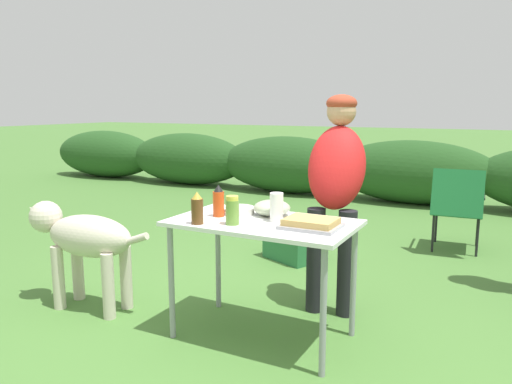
# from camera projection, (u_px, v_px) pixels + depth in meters

# --- Properties ---
(ground_plane) EXTENTS (60.00, 60.00, 0.00)m
(ground_plane) POSITION_uv_depth(u_px,v_px,m) (263.00, 336.00, 3.12)
(ground_plane) COLOR #477533
(shrub_hedge) EXTENTS (14.40, 0.90, 0.93)m
(shrub_hedge) POSITION_uv_depth(u_px,v_px,m) (413.00, 172.00, 7.28)
(shrub_hedge) COLOR #234C1E
(shrub_hedge) RESTS_ON ground
(folding_table) EXTENTS (1.10, 0.64, 0.74)m
(folding_table) POSITION_uv_depth(u_px,v_px,m) (263.00, 233.00, 3.01)
(folding_table) COLOR white
(folding_table) RESTS_ON ground
(food_tray) EXTENTS (0.32, 0.25, 0.06)m
(food_tray) POSITION_uv_depth(u_px,v_px,m) (311.00, 223.00, 2.81)
(food_tray) COLOR #9E9EA3
(food_tray) RESTS_ON folding_table
(plate_stack) EXTENTS (0.21, 0.21, 0.04)m
(plate_stack) POSITION_uv_depth(u_px,v_px,m) (238.00, 210.00, 3.20)
(plate_stack) COLOR white
(plate_stack) RESTS_ON folding_table
(mixing_bowl) EXTENTS (0.23, 0.23, 0.10)m
(mixing_bowl) POSITION_uv_depth(u_px,v_px,m) (272.00, 208.00, 3.13)
(mixing_bowl) COLOR #ADBC99
(mixing_bowl) RESTS_ON folding_table
(paper_cup_stack) EXTENTS (0.08, 0.08, 0.17)m
(paper_cup_stack) POSITION_uv_depth(u_px,v_px,m) (277.00, 207.00, 2.96)
(paper_cup_stack) COLOR white
(paper_cup_stack) RESTS_ON folding_table
(hot_sauce_bottle) EXTENTS (0.07, 0.07, 0.20)m
(hot_sauce_bottle) POSITION_uv_depth(u_px,v_px,m) (219.00, 201.00, 3.10)
(hot_sauce_bottle) COLOR #CC4214
(hot_sauce_bottle) RESTS_ON folding_table
(relish_jar) EXTENTS (0.08, 0.08, 0.17)m
(relish_jar) POSITION_uv_depth(u_px,v_px,m) (232.00, 211.00, 2.89)
(relish_jar) COLOR olive
(relish_jar) RESTS_ON folding_table
(beer_bottle) EXTENTS (0.07, 0.07, 0.19)m
(beer_bottle) POSITION_uv_depth(u_px,v_px,m) (197.00, 209.00, 2.90)
(beer_bottle) COLOR brown
(beer_bottle) RESTS_ON folding_table
(standing_person_in_olive_jacket) EXTENTS (0.45, 0.53, 1.50)m
(standing_person_in_olive_jacket) POSITION_uv_depth(u_px,v_px,m) (336.00, 181.00, 3.41)
(standing_person_in_olive_jacket) COLOR black
(standing_person_in_olive_jacket) RESTS_ON ground
(dog) EXTENTS (1.06, 0.35, 0.75)m
(dog) POSITION_uv_depth(u_px,v_px,m) (83.00, 239.00, 3.49)
(dog) COLOR beige
(dog) RESTS_ON ground
(camp_chair_near_hedge) EXTENTS (0.51, 0.62, 0.83)m
(camp_chair_near_hedge) POSITION_uv_depth(u_px,v_px,m) (457.00, 205.00, 4.84)
(camp_chair_near_hedge) COLOR #19602D
(camp_chair_near_hedge) RESTS_ON ground
(cooler_box) EXTENTS (0.57, 0.48, 0.34)m
(cooler_box) POSITION_uv_depth(u_px,v_px,m) (292.00, 242.00, 4.65)
(cooler_box) COLOR #286B3D
(cooler_box) RESTS_ON ground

